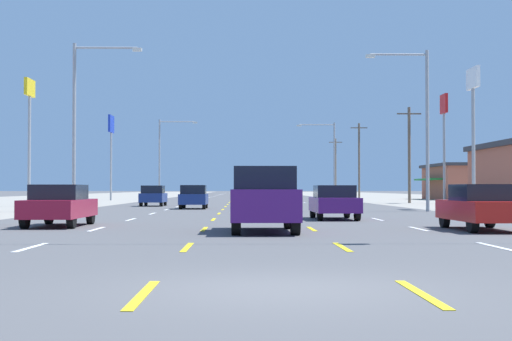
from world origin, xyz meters
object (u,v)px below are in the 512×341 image
(pole_sign_right_row_2, at_px, (444,122))
(pole_sign_left_row_2, at_px, (111,134))
(sedan_far_left_mid, at_px, (59,205))
(sedan_inner_right_midfar, at_px, (334,202))
(suv_center_turn_distant_a, at_px, (244,190))
(pole_sign_left_row_1, at_px, (30,111))
(suv_center_turn_nearest, at_px, (264,198))
(hatchback_inner_left_far, at_px, (194,197))
(hatchback_far_left_farther, at_px, (153,196))
(streetlight_left_row_0, at_px, (81,114))
(sedan_far_right_near, at_px, (482,206))
(streetlight_right_row_1, at_px, (330,154))
(sedan_inner_right_farthest, at_px, (279,194))
(streetlight_left_row_1, at_px, (164,153))
(streetlight_right_row_0, at_px, (421,118))
(pole_sign_right_row_1, at_px, (473,103))

(pole_sign_right_row_2, bearing_deg, pole_sign_left_row_2, 152.15)
(sedan_far_left_mid, relative_size, sedan_inner_right_midfar, 1.00)
(suv_center_turn_distant_a, relative_size, pole_sign_left_row_1, 0.52)
(suv_center_turn_nearest, height_order, pole_sign_right_row_2, pole_sign_right_row_2)
(suv_center_turn_nearest, distance_m, pole_sign_left_row_1, 36.83)
(hatchback_inner_left_far, relative_size, hatchback_far_left_farther, 1.00)
(streetlight_left_row_0, bearing_deg, sedan_far_right_near, -48.84)
(suv_center_turn_distant_a, distance_m, streetlight_right_row_1, 38.28)
(sedan_inner_right_farthest, xyz_separation_m, pole_sign_left_row_2, (-18.49, 3.71, 6.62))
(sedan_inner_right_midfar, bearing_deg, suv_center_turn_distant_a, 92.31)
(sedan_far_right_near, relative_size, sedan_far_left_mid, 1.00)
(sedan_far_right_near, relative_size, sedan_inner_right_midfar, 1.00)
(sedan_inner_right_midfar, xyz_separation_m, streetlight_right_row_1, (6.22, 54.66, 4.53))
(pole_sign_right_row_2, height_order, streetlight_right_row_1, pole_sign_right_row_2)
(sedan_far_right_near, distance_m, suv_center_turn_distant_a, 100.19)
(hatchback_far_left_farther, height_order, streetlight_left_row_1, streetlight_left_row_1)
(hatchback_inner_left_far, relative_size, pole_sign_left_row_1, 0.42)
(sedan_far_left_mid, relative_size, pole_sign_right_row_2, 0.46)
(suv_center_turn_nearest, height_order, streetlight_left_row_0, streetlight_left_row_0)
(hatchback_inner_left_far, xyz_separation_m, streetlight_right_row_1, (13.34, 38.05, 4.51))
(sedan_far_right_near, relative_size, hatchback_far_left_farther, 1.15)
(pole_sign_left_row_1, distance_m, streetlight_left_row_1, 32.19)
(suv_center_turn_distant_a, xyz_separation_m, streetlight_right_row_0, (10.04, -80.64, 4.34))
(suv_center_turn_nearest, xyz_separation_m, streetlight_right_row_1, (9.50, 63.93, 4.26))
(suv_center_turn_distant_a, height_order, streetlight_left_row_1, streetlight_left_row_1)
(suv_center_turn_distant_a, distance_m, pole_sign_right_row_2, 60.40)
(sedan_inner_right_farthest, distance_m, pole_sign_right_row_1, 35.10)
(sedan_far_left_mid, distance_m, suv_center_turn_distant_a, 97.47)
(pole_sign_left_row_1, distance_m, pole_sign_left_row_2, 27.97)
(streetlight_right_row_0, relative_size, streetlight_left_row_1, 1.00)
(sedan_inner_right_farthest, relative_size, streetlight_left_row_0, 0.47)
(pole_sign_left_row_2, relative_size, streetlight_right_row_0, 1.01)
(streetlight_right_row_0, distance_m, streetlight_left_row_1, 48.03)
(sedan_inner_right_midfar, relative_size, streetlight_right_row_1, 0.50)
(sedan_far_right_near, bearing_deg, hatchback_far_left_farther, 113.68)
(hatchback_far_left_farther, xyz_separation_m, suv_center_turn_distant_a, (6.95, 67.32, 0.24))
(sedan_far_right_near, xyz_separation_m, hatchback_far_left_farther, (-14.30, 32.61, 0.03))
(pole_sign_right_row_1, bearing_deg, sedan_inner_right_farthest, 107.86)
(suv_center_turn_distant_a, height_order, pole_sign_right_row_1, pole_sign_right_row_1)
(pole_sign_right_row_1, distance_m, streetlight_right_row_1, 40.42)
(sedan_inner_right_farthest, xyz_separation_m, pole_sign_left_row_1, (-19.59, -24.24, 6.24))
(pole_sign_left_row_1, xyz_separation_m, streetlight_left_row_0, (6.46, -12.43, -1.42))
(hatchback_far_left_farther, xyz_separation_m, sedan_inner_right_farthest, (10.57, 23.35, -0.03))
(sedan_far_left_mid, relative_size, hatchback_inner_left_far, 1.15)
(sedan_far_left_mid, bearing_deg, suv_center_turn_nearest, -25.80)
(sedan_inner_right_farthest, xyz_separation_m, pole_sign_right_row_1, (10.61, -32.93, 5.94))
(pole_sign_left_row_2, bearing_deg, pole_sign_right_row_2, -27.85)
(suv_center_turn_distant_a, xyz_separation_m, streetlight_left_row_0, (-9.51, -80.64, 4.55))
(pole_sign_left_row_2, distance_m, streetlight_right_row_0, 47.49)
(sedan_far_right_near, relative_size, pole_sign_left_row_2, 0.48)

